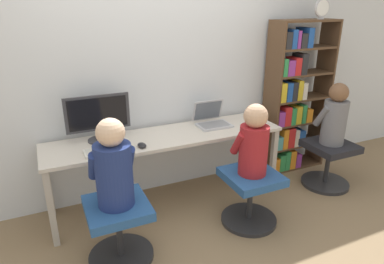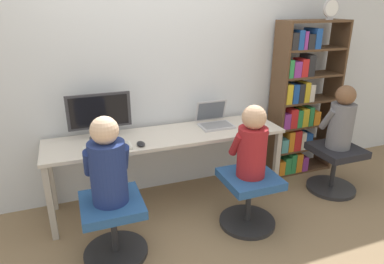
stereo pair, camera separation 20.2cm
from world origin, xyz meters
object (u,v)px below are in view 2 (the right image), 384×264
(bookshelf, at_px, (299,106))
(desk_clock, at_px, (331,9))
(desktop_monitor, at_px, (100,115))
(office_chair_left, at_px, (113,224))
(office_chair_side, at_px, (334,165))
(keyboard, at_px, (108,148))
(person_at_laptop, at_px, (252,144))
(laptop, at_px, (215,121))
(person_near_shelf, at_px, (341,120))
(person_at_monitor, at_px, (108,164))
(office_chair_right, at_px, (249,196))

(bookshelf, bearing_deg, desk_clock, -17.11)
(desktop_monitor, bearing_deg, office_chair_left, -92.88)
(bookshelf, distance_m, office_chair_side, 0.73)
(office_chair_left, xyz_separation_m, office_chair_side, (2.29, 0.22, 0.00))
(keyboard, distance_m, person_at_laptop, 1.20)
(laptop, relative_size, keyboard, 0.82)
(keyboard, distance_m, office_chair_side, 2.29)
(office_chair_side, bearing_deg, desk_clock, 80.18)
(keyboard, bearing_deg, person_near_shelf, -6.01)
(person_at_monitor, xyz_separation_m, bookshelf, (2.17, 0.72, 0.01))
(keyboard, height_order, office_chair_right, keyboard)
(office_chair_right, bearing_deg, desk_clock, 28.95)
(laptop, distance_m, office_chair_side, 1.34)
(office_chair_side, bearing_deg, person_at_monitor, -174.74)
(desktop_monitor, bearing_deg, person_at_laptop, -32.78)
(person_at_laptop, height_order, bookshelf, bookshelf)
(person_at_laptop, bearing_deg, office_chair_right, -90.00)
(person_near_shelf, bearing_deg, person_at_monitor, -174.63)
(laptop, height_order, person_at_laptop, person_at_laptop)
(laptop, distance_m, person_at_monitor, 1.32)
(office_chair_left, distance_m, person_at_laptop, 1.26)
(keyboard, relative_size, person_at_laptop, 0.64)
(keyboard, distance_m, office_chair_right, 1.28)
(keyboard, relative_size, person_near_shelf, 0.62)
(keyboard, height_order, person_at_laptop, person_at_laptop)
(person_at_laptop, bearing_deg, bookshelf, 35.93)
(laptop, height_order, bookshelf, bookshelf)
(keyboard, height_order, office_chair_side, keyboard)
(keyboard, height_order, desk_clock, desk_clock)
(desktop_monitor, bearing_deg, person_at_monitor, -92.89)
(desktop_monitor, bearing_deg, bookshelf, -0.05)
(office_chair_left, relative_size, office_chair_side, 1.00)
(keyboard, xyz_separation_m, office_chair_right, (1.11, -0.46, -0.44))
(person_at_laptop, distance_m, office_chair_side, 1.25)
(office_chair_right, distance_m, bookshelf, 1.34)
(desktop_monitor, xyz_separation_m, person_near_shelf, (2.26, -0.51, -0.14))
(keyboard, distance_m, person_near_shelf, 2.25)
(office_chair_right, height_order, person_at_monitor, person_at_monitor)
(desktop_monitor, height_order, office_chair_right, desktop_monitor)
(person_at_laptop, distance_m, person_near_shelf, 1.15)
(desktop_monitor, xyz_separation_m, laptop, (1.10, -0.04, -0.17))
(office_chair_left, distance_m, office_chair_side, 2.30)
(desktop_monitor, distance_m, person_at_laptop, 1.35)
(laptop, bearing_deg, desktop_monitor, 177.97)
(bookshelf, distance_m, desk_clock, 1.03)
(desk_clock, relative_size, person_near_shelf, 0.32)
(office_chair_left, height_order, person_at_monitor, person_at_monitor)
(desktop_monitor, relative_size, office_chair_right, 1.11)
(keyboard, relative_size, desk_clock, 1.95)
(office_chair_right, xyz_separation_m, desk_clock, (1.21, 0.67, 1.52))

